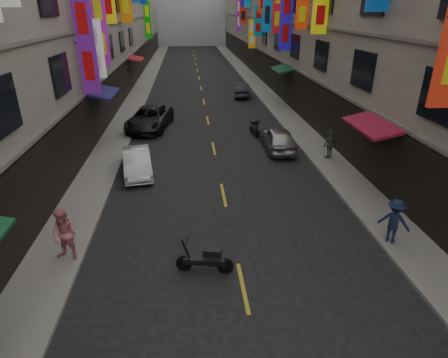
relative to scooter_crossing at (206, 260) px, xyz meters
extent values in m
cube|color=slate|center=(-4.95, 29.16, -0.38)|extent=(2.00, 90.00, 0.12)
cube|color=slate|center=(7.05, 29.16, -0.38)|extent=(2.00, 90.00, 0.12)
cube|color=black|center=(-5.90, 29.16, 1.06)|extent=(0.12, 85.50, 3.00)
cube|color=#66635E|center=(-5.89, 29.16, 2.76)|extent=(0.16, 90.00, 0.14)
cube|color=#66635E|center=(-5.89, 29.16, 5.96)|extent=(0.16, 90.00, 0.14)
cube|color=black|center=(8.00, 29.16, 1.06)|extent=(0.12, 85.50, 3.00)
cube|color=#66635E|center=(7.99, 29.16, 2.76)|extent=(0.16, 90.00, 0.14)
cube|color=#66635E|center=(7.99, 29.16, 5.96)|extent=(0.16, 90.00, 0.14)
cube|color=#5F1885|center=(-5.40, 11.34, 5.42)|extent=(0.90, 0.18, 5.16)
cylinder|color=black|center=(-5.45, 11.34, 5.42)|extent=(1.00, 0.08, 0.08)
cube|color=white|center=(-5.40, 13.23, 4.92)|extent=(0.90, 0.18, 3.15)
cylinder|color=black|center=(-5.45, 13.23, 4.92)|extent=(1.00, 0.08, 0.08)
cube|color=#FFFB0D|center=(7.50, 13.61, 7.46)|extent=(0.91, 0.18, 3.67)
cylinder|color=black|center=(7.55, 13.61, 7.46)|extent=(1.01, 0.08, 0.08)
cube|color=#9E1C96|center=(-5.43, 15.39, 6.01)|extent=(0.85, 0.18, 4.51)
cylinder|color=black|center=(-5.48, 15.39, 6.01)|extent=(0.95, 0.08, 0.08)
cube|color=#FF410E|center=(7.53, 17.40, 7.40)|extent=(0.83, 0.18, 3.42)
cylinder|color=black|center=(7.58, 17.40, 7.40)|extent=(0.93, 0.08, 0.08)
cube|color=#2311C9|center=(7.50, 21.52, 6.22)|extent=(0.90, 0.18, 4.60)
cylinder|color=black|center=(7.55, 21.52, 6.22)|extent=(1.00, 0.08, 0.08)
cube|color=red|center=(7.59, 25.12, 7.05)|extent=(0.73, 0.18, 4.05)
cylinder|color=black|center=(7.64, 25.12, 7.05)|extent=(0.83, 0.08, 0.08)
cube|color=blue|center=(7.54, 29.04, 7.63)|extent=(0.82, 0.18, 5.51)
cylinder|color=black|center=(7.59, 29.04, 7.63)|extent=(0.92, 0.08, 0.08)
cube|color=#0C7491|center=(7.48, 33.31, 5.77)|extent=(0.95, 0.18, 3.03)
cylinder|color=black|center=(7.53, 33.31, 5.77)|extent=(1.05, 0.08, 0.08)
cube|color=#E29F0C|center=(7.53, 37.21, 4.24)|extent=(0.85, 0.18, 3.25)
cylinder|color=black|center=(7.58, 37.21, 4.24)|extent=(0.95, 0.08, 0.08)
cube|color=red|center=(7.48, 44.84, 6.93)|extent=(0.94, 0.18, 3.79)
cylinder|color=black|center=(7.53, 44.84, 6.93)|extent=(1.04, 0.08, 0.08)
cube|color=#0C8E0D|center=(-5.40, 47.05, 5.54)|extent=(0.90, 0.18, 4.88)
cylinder|color=black|center=(-5.45, 47.05, 5.54)|extent=(1.00, 0.08, 0.08)
cube|color=#7E1B95|center=(7.54, 49.30, 6.21)|extent=(0.82, 0.18, 4.56)
cylinder|color=black|center=(7.59, 49.30, 6.21)|extent=(0.92, 0.08, 0.08)
cube|color=maroon|center=(7.35, 5.16, 2.56)|extent=(1.39, 3.20, 0.41)
cube|color=navy|center=(-5.25, 13.16, 2.56)|extent=(1.39, 3.20, 0.41)
cube|color=#124524|center=(7.35, 21.16, 2.56)|extent=(1.39, 3.20, 0.41)
cube|color=maroon|center=(-5.25, 29.16, 2.56)|extent=(1.39, 3.20, 0.41)
cube|color=gold|center=(1.05, -0.84, -0.44)|extent=(0.12, 2.20, 0.01)
cube|color=gold|center=(1.05, 5.16, -0.44)|extent=(0.12, 2.20, 0.01)
cube|color=gold|center=(1.05, 11.16, -0.44)|extent=(0.12, 2.20, 0.01)
cube|color=gold|center=(1.05, 17.16, -0.44)|extent=(0.12, 2.20, 0.01)
cube|color=gold|center=(1.05, 23.16, -0.44)|extent=(0.12, 2.20, 0.01)
cube|color=gold|center=(1.05, 29.16, -0.44)|extent=(0.12, 2.20, 0.01)
cube|color=gold|center=(1.05, 35.16, -0.44)|extent=(0.12, 2.20, 0.01)
cube|color=gold|center=(1.05, 41.16, -0.44)|extent=(0.12, 2.20, 0.01)
cube|color=gold|center=(1.05, 47.16, -0.44)|extent=(0.12, 2.20, 0.01)
cube|color=gold|center=(1.05, 53.16, -0.44)|extent=(0.12, 2.20, 0.01)
cube|color=gold|center=(1.05, 59.16, -0.44)|extent=(0.12, 2.20, 0.01)
cube|color=gold|center=(1.05, 65.16, -0.44)|extent=(0.12, 2.20, 0.01)
cylinder|color=black|center=(-0.67, 0.14, -0.19)|extent=(0.51, 0.22, 0.50)
cylinder|color=black|center=(0.61, -0.13, -0.19)|extent=(0.51, 0.22, 0.50)
cube|color=black|center=(-0.03, 0.01, -0.04)|extent=(1.33, 0.56, 0.18)
cube|color=black|center=(0.21, -0.04, 0.31)|extent=(0.60, 0.42, 0.22)
cylinder|color=black|center=(-0.57, 0.12, 0.26)|extent=(0.36, 0.15, 0.88)
cylinder|color=black|center=(-0.57, 0.12, 0.61)|extent=(0.16, 0.50, 0.06)
cylinder|color=black|center=(3.94, 12.85, -0.19)|extent=(0.18, 0.51, 0.50)
cylinder|color=black|center=(3.79, 14.14, -0.19)|extent=(0.18, 0.51, 0.50)
cube|color=black|center=(3.86, 13.50, -0.04)|extent=(0.45, 1.33, 0.18)
cube|color=black|center=(3.83, 13.75, 0.31)|extent=(0.38, 0.58, 0.22)
cylinder|color=black|center=(3.93, 12.95, 0.26)|extent=(0.12, 0.36, 0.88)
cylinder|color=black|center=(3.93, 12.95, 0.61)|extent=(0.50, 0.12, 0.06)
imported|color=silver|center=(-2.95, 7.89, 0.17)|extent=(1.86, 3.84, 1.21)
imported|color=black|center=(-2.95, 15.50, 0.28)|extent=(3.24, 5.52, 1.44)
imported|color=#A9A9AD|center=(4.71, 10.59, 0.22)|extent=(1.67, 3.94, 1.33)
imported|color=#292830|center=(4.63, 24.86, 0.16)|extent=(1.74, 3.81, 1.21)
imported|color=#DA737F|center=(-4.35, 0.93, 0.56)|extent=(1.00, 0.82, 1.77)
imported|color=#16213D|center=(6.45, 0.88, 0.48)|extent=(1.14, 1.06, 1.60)
imported|color=#59595B|center=(7.09, 8.76, 0.44)|extent=(1.02, 0.83, 1.52)
camera|label=1|loc=(-0.35, -9.42, 7.05)|focal=30.00mm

